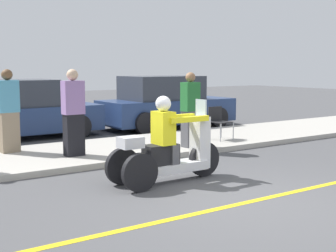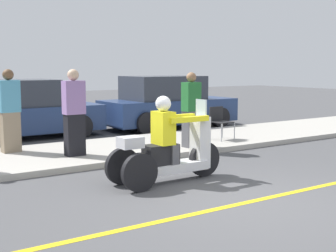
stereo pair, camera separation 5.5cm
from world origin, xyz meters
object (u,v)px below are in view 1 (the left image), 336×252
object	(u,v)px
spectator_near_curb	(9,113)
spectator_far_back	(190,111)
parked_car_lot_left	(165,104)
spectator_end_of_line	(73,114)
motorcycle_trike	(168,151)
folding_chair_curbside	(218,119)
parked_car_lot_center	(13,111)

from	to	relation	value
spectator_near_curb	spectator_far_back	distance (m)	3.96
parked_car_lot_left	spectator_end_of_line	bearing A→B (deg)	-143.29
motorcycle_trike	parked_car_lot_left	size ratio (longest dim) A/B	0.49
spectator_near_curb	parked_car_lot_left	xyz separation A→B (m)	(5.54, 2.25, -0.21)
motorcycle_trike	spectator_end_of_line	world-z (taller)	spectator_end_of_line
spectator_near_curb	folding_chair_curbside	size ratio (longest dim) A/B	2.16
spectator_near_curb	folding_chair_curbside	xyz separation A→B (m)	(4.86, -1.14, -0.35)
parked_car_lot_left	parked_car_lot_center	bearing A→B (deg)	174.95
spectator_far_back	folding_chair_curbside	world-z (taller)	spectator_far_back
spectator_end_of_line	folding_chair_curbside	bearing A→B (deg)	0.15
spectator_far_back	parked_car_lot_center	world-z (taller)	spectator_far_back
spectator_near_curb	spectator_far_back	world-z (taller)	spectator_near_curb
motorcycle_trike	parked_car_lot_left	bearing A→B (deg)	56.30
motorcycle_trike	spectator_end_of_line	distance (m)	2.63
spectator_end_of_line	parked_car_lot_left	size ratio (longest dim) A/B	0.41
folding_chair_curbside	spectator_far_back	bearing A→B (deg)	-158.40
parked_car_lot_center	spectator_end_of_line	bearing A→B (deg)	-87.96
spectator_far_back	folding_chair_curbside	distance (m)	1.39
parked_car_lot_left	spectator_near_curb	bearing A→B (deg)	-157.89
parked_car_lot_center	spectator_near_curb	bearing A→B (deg)	-107.58
motorcycle_trike	parked_car_lot_left	world-z (taller)	parked_car_lot_left
spectator_end_of_line	spectator_far_back	world-z (taller)	spectator_end_of_line
parked_car_lot_left	parked_car_lot_center	xyz separation A→B (m)	(-4.70, 0.42, -0.02)
spectator_end_of_line	spectator_near_curb	xyz separation A→B (m)	(-0.98, 1.15, -0.00)
motorcycle_trike	folding_chair_curbside	distance (m)	4.14
motorcycle_trike	spectator_far_back	bearing A→B (deg)	45.39
spectator_near_curb	parked_car_lot_center	bearing A→B (deg)	72.42
motorcycle_trike	spectator_near_curb	bearing A→B (deg)	113.41
spectator_end_of_line	spectator_near_curb	bearing A→B (deg)	130.46
motorcycle_trike	folding_chair_curbside	xyz separation A→B (m)	(3.27, 2.54, 0.09)
parked_car_lot_center	folding_chair_curbside	bearing A→B (deg)	-43.48
spectator_far_back	spectator_near_curb	bearing A→B (deg)	155.51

